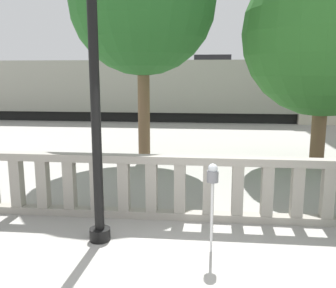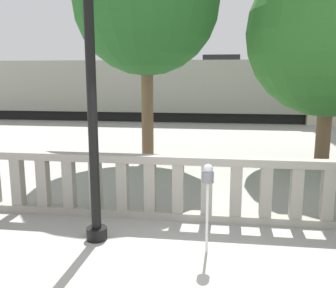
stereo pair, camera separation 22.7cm
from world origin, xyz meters
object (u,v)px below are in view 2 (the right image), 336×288
object	(u,v)px
lamppost	(88,0)
parking_meter	(208,182)
tree_left	(331,33)
tree_right	(146,2)
train_far	(126,84)
train_near	(160,89)

from	to	relation	value
lamppost	parking_meter	bearing A→B (deg)	-6.87
tree_left	tree_right	world-z (taller)	tree_right
parking_meter	tree_right	size ratio (longest dim) A/B	0.20
tree_left	tree_right	bearing A→B (deg)	-177.39
lamppost	parking_meter	distance (m)	3.15
train_far	tree_right	world-z (taller)	tree_right
parking_meter	train_far	world-z (taller)	train_far
parking_meter	train_far	size ratio (longest dim) A/B	0.07
lamppost	train_far	size ratio (longest dim) A/B	0.34
train_far	tree_right	xyz separation A→B (m)	(5.58, -19.66, 2.79)
train_near	train_far	size ratio (longest dim) A/B	1.13
lamppost	tree_right	xyz separation A→B (m)	(-0.19, 5.45, 0.94)
train_far	tree_right	bearing A→B (deg)	-74.17
train_near	train_far	xyz separation A→B (m)	(-4.26, 8.86, 0.06)
tree_right	tree_left	bearing A→B (deg)	2.61
train_near	tree_left	size ratio (longest dim) A/B	3.48
parking_meter	lamppost	bearing A→B (deg)	173.13
train_near	tree_left	world-z (taller)	tree_left
lamppost	parking_meter	world-z (taller)	lamppost
parking_meter	train_far	xyz separation A→B (m)	(-7.54, 25.32, 0.74)
parking_meter	tree_left	distance (m)	7.18
parking_meter	train_near	size ratio (longest dim) A/B	0.06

